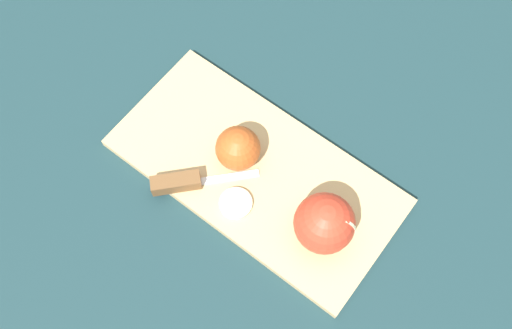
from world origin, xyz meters
TOP-DOWN VIEW (x-y plane):
  - ground_plane at (0.00, 0.00)m, footprint 4.00×4.00m
  - cutting_board at (0.00, 0.00)m, footprint 0.46×0.28m
  - apple_half_left at (-0.14, -0.00)m, footprint 0.09×0.09m
  - apple_half_right at (0.03, 0.01)m, footprint 0.07×0.07m
  - knife at (0.06, 0.10)m, footprint 0.10×0.14m
  - apple_slice at (-0.02, 0.06)m, footprint 0.05×0.05m

SIDE VIEW (x-z plane):
  - ground_plane at x=0.00m, z-range 0.00..0.00m
  - cutting_board at x=0.00m, z-range 0.00..0.01m
  - apple_slice at x=-0.02m, z-range 0.01..0.02m
  - knife at x=0.06m, z-range 0.01..0.04m
  - apple_half_right at x=0.03m, z-range 0.01..0.08m
  - apple_half_left at x=-0.14m, z-range 0.01..0.10m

